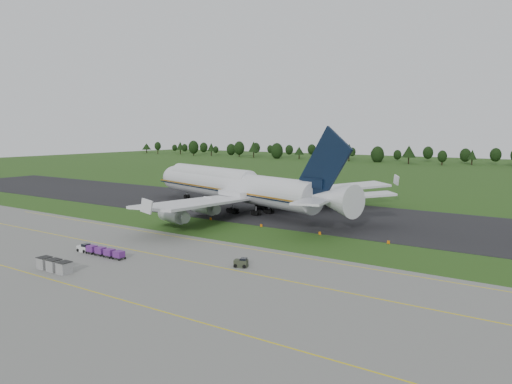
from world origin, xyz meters
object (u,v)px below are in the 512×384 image
Objects in this scene: baggage_train at (100,251)px; uld_row at (54,265)px; aircraft at (236,186)px; utility_cart at (241,263)px; edge_markers at (289,229)px.

baggage_train is 1.65× the size of uld_row.
aircraft is 55.02m from utility_cart.
aircraft is at bearing 101.28° from uld_row.
uld_row is (-21.22, -17.19, 0.35)m from utility_cart.
edge_markers is at bearing -31.96° from aircraft.
baggage_train is 4.75× the size of utility_cart.
baggage_train is 0.26× the size of edge_markers.
uld_row is (2.17, -9.78, 0.18)m from baggage_train.
aircraft reaches higher than utility_cart.
utility_cart is 28.69m from edge_markers.
baggage_train is at bearing -113.90° from edge_markers.
uld_row is 46.72m from edge_markers.
utility_cart is (23.39, 7.40, -0.17)m from baggage_train.
utility_cart reaches higher than edge_markers.
baggage_train is 10.02m from uld_row.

